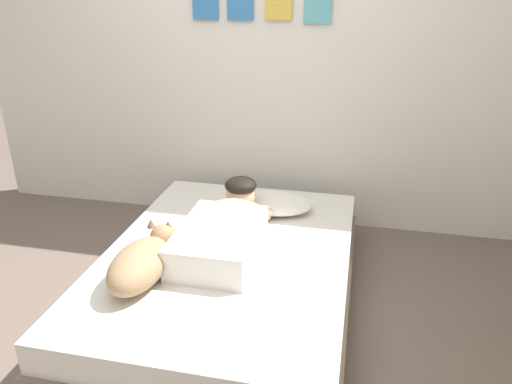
{
  "coord_description": "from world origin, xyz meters",
  "views": [
    {
      "loc": [
        0.72,
        -1.95,
        1.72
      ],
      "look_at": [
        0.15,
        0.65,
        0.56
      ],
      "focal_mm": 34.54,
      "sensor_mm": 36.0,
      "label": 1
    }
  ],
  "objects_px": {
    "bed": "(228,275)",
    "dog": "(142,261)",
    "coffee_cup": "(258,216)",
    "cell_phone": "(209,248)",
    "pillow": "(273,203)",
    "person_lying": "(226,228)"
  },
  "relations": [
    {
      "from": "person_lying",
      "to": "pillow",
      "type": "bearing_deg",
      "value": 69.91
    },
    {
      "from": "coffee_cup",
      "to": "bed",
      "type": "bearing_deg",
      "value": -102.15
    },
    {
      "from": "pillow",
      "to": "person_lying",
      "type": "bearing_deg",
      "value": -110.09
    },
    {
      "from": "person_lying",
      "to": "cell_phone",
      "type": "relative_size",
      "value": 6.57
    },
    {
      "from": "bed",
      "to": "dog",
      "type": "xyz_separation_m",
      "value": [
        -0.34,
        -0.36,
        0.26
      ]
    },
    {
      "from": "person_lying",
      "to": "bed",
      "type": "bearing_deg",
      "value": -68.37
    },
    {
      "from": "person_lying",
      "to": "dog",
      "type": "distance_m",
      "value": 0.54
    },
    {
      "from": "pillow",
      "to": "cell_phone",
      "type": "distance_m",
      "value": 0.63
    },
    {
      "from": "coffee_cup",
      "to": "cell_phone",
      "type": "bearing_deg",
      "value": -116.13
    },
    {
      "from": "person_lying",
      "to": "cell_phone",
      "type": "distance_m",
      "value": 0.15
    },
    {
      "from": "pillow",
      "to": "cell_phone",
      "type": "bearing_deg",
      "value": -114.5
    },
    {
      "from": "pillow",
      "to": "coffee_cup",
      "type": "height_order",
      "value": "pillow"
    },
    {
      "from": "cell_phone",
      "to": "dog",
      "type": "bearing_deg",
      "value": -122.89
    },
    {
      "from": "bed",
      "to": "cell_phone",
      "type": "height_order",
      "value": "cell_phone"
    },
    {
      "from": "dog",
      "to": "cell_phone",
      "type": "bearing_deg",
      "value": 57.11
    },
    {
      "from": "pillow",
      "to": "bed",
      "type": "bearing_deg",
      "value": -104.62
    },
    {
      "from": "cell_phone",
      "to": "person_lying",
      "type": "bearing_deg",
      "value": 44.07
    },
    {
      "from": "pillow",
      "to": "dog",
      "type": "bearing_deg",
      "value": -117.9
    },
    {
      "from": "bed",
      "to": "coffee_cup",
      "type": "height_order",
      "value": "coffee_cup"
    },
    {
      "from": "dog",
      "to": "cell_phone",
      "type": "relative_size",
      "value": 4.11
    },
    {
      "from": "coffee_cup",
      "to": "cell_phone",
      "type": "height_order",
      "value": "coffee_cup"
    },
    {
      "from": "bed",
      "to": "person_lying",
      "type": "relative_size",
      "value": 2.09
    }
  ]
}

